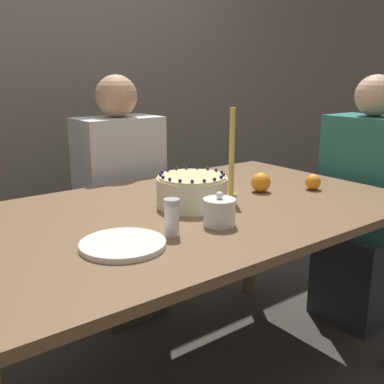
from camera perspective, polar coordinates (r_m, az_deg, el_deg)
name	(u,v)px	position (r m, az deg, el deg)	size (l,w,h in m)	color
wall_behind	(36,56)	(2.78, -19.24, 15.94)	(8.00, 0.05, 2.60)	slate
dining_table	(183,234)	(1.62, -1.13, -5.41)	(1.68, 0.99, 0.74)	brown
cake	(192,191)	(1.61, 0.00, 0.14)	(0.25, 0.25, 0.12)	#EFE5CC
sugar_bowl	(219,212)	(1.41, 3.49, -2.51)	(0.10, 0.10, 0.11)	white
sugar_shaker	(172,217)	(1.32, -2.58, -3.21)	(0.05, 0.05, 0.11)	white
plate_stack	(123,244)	(1.26, -8.78, -6.59)	(0.24, 0.24, 0.02)	white
candle	(231,161)	(1.70, 5.04, 3.92)	(0.05, 0.05, 0.34)	tan
orange_fruit_0	(262,182)	(1.83, 8.82, 1.21)	(0.08, 0.08, 0.08)	orange
orange_fruit_1	(313,182)	(1.91, 15.11, 1.24)	(0.06, 0.06, 0.06)	orange
person_man_blue_shirt	(121,215)	(2.28, -8.97, -2.84)	(0.40, 0.34, 1.20)	#473D33
person_woman_floral	(363,218)	(2.36, 20.94, -3.12)	(0.34, 0.40, 1.20)	#2D2D38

